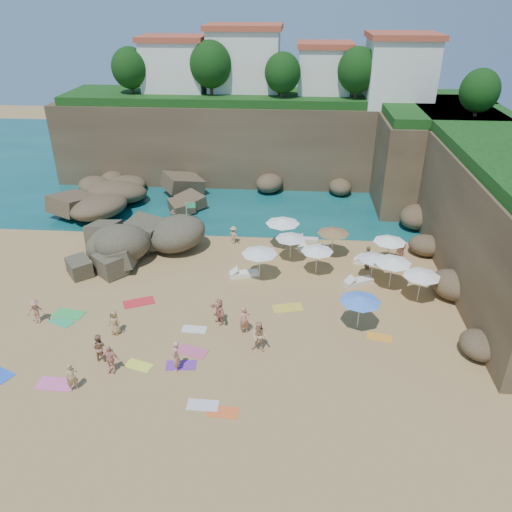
# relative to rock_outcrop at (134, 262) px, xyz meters

# --- Properties ---
(ground) EXTENTS (120.00, 120.00, 0.00)m
(ground) POSITION_rel_rock_outcrop_xyz_m (7.29, -5.17, 0.00)
(ground) COLOR tan
(ground) RESTS_ON ground
(seawater) EXTENTS (120.00, 120.00, 0.00)m
(seawater) POSITION_rel_rock_outcrop_xyz_m (7.29, 24.83, 0.00)
(seawater) COLOR #0C4751
(seawater) RESTS_ON ground
(cliff_back) EXTENTS (44.00, 8.00, 8.00)m
(cliff_back) POSITION_rel_rock_outcrop_xyz_m (9.29, 19.83, 4.00)
(cliff_back) COLOR brown
(cliff_back) RESTS_ON ground
(cliff_right) EXTENTS (8.00, 30.00, 8.00)m
(cliff_right) POSITION_rel_rock_outcrop_xyz_m (26.29, 2.83, 4.00)
(cliff_right) COLOR brown
(cliff_right) RESTS_ON ground
(cliff_corner) EXTENTS (10.00, 12.00, 8.00)m
(cliff_corner) POSITION_rel_rock_outcrop_xyz_m (24.29, 14.83, 4.00)
(cliff_corner) COLOR brown
(cliff_corner) RESTS_ON ground
(rock_promontory) EXTENTS (12.00, 7.00, 2.00)m
(rock_promontory) POSITION_rel_rock_outcrop_xyz_m (-3.71, 10.83, 0.00)
(rock_promontory) COLOR brown
(rock_promontory) RESTS_ON ground
(clifftop_buildings) EXTENTS (28.48, 9.48, 7.00)m
(clifftop_buildings) POSITION_rel_rock_outcrop_xyz_m (10.25, 20.62, 11.24)
(clifftop_buildings) COLOR white
(clifftop_buildings) RESTS_ON cliff_back
(clifftop_trees) EXTENTS (35.60, 23.82, 4.40)m
(clifftop_trees) POSITION_rel_rock_outcrop_xyz_m (12.07, 14.35, 11.26)
(clifftop_trees) COLOR #11380F
(clifftop_trees) RESTS_ON ground
(marina_masts) EXTENTS (3.10, 0.10, 6.00)m
(marina_masts) POSITION_rel_rock_outcrop_xyz_m (-9.21, 24.83, 3.00)
(marina_masts) COLOR white
(marina_masts) RESTS_ON ground
(rock_outcrop) EXTENTS (8.63, 7.62, 2.86)m
(rock_outcrop) POSITION_rel_rock_outcrop_xyz_m (0.00, 0.00, 0.00)
(rock_outcrop) COLOR brown
(rock_outcrop) RESTS_ON ground
(flag_pole) EXTENTS (0.76, 0.12, 3.89)m
(flag_pole) POSITION_rel_rock_outcrop_xyz_m (3.75, 2.62, 2.48)
(flag_pole) COLOR silver
(flag_pole) RESTS_ON ground
(parasol_0) EXTENTS (2.50, 2.50, 2.36)m
(parasol_0) POSITION_rel_rock_outcrop_xyz_m (9.50, -1.77, 2.17)
(parasol_0) COLOR silver
(parasol_0) RESTS_ON ground
(parasol_1) EXTENTS (2.28, 2.28, 2.16)m
(parasol_1) POSITION_rel_rock_outcrop_xyz_m (11.59, 1.09, 1.98)
(parasol_1) COLOR silver
(parasol_1) RESTS_ON ground
(parasol_2) EXTENTS (2.64, 2.64, 2.50)m
(parasol_2) POSITION_rel_rock_outcrop_xyz_m (10.94, 3.14, 2.29)
(parasol_2) COLOR silver
(parasol_2) RESTS_ON ground
(parasol_4) EXTENTS (2.03, 2.03, 1.92)m
(parasol_4) POSITION_rel_rock_outcrop_xyz_m (23.92, 3.07, 1.76)
(parasol_4) COLOR silver
(parasol_4) RESTS_ON ground
(parasol_5) EXTENTS (2.27, 2.27, 2.15)m
(parasol_5) POSITION_rel_rock_outcrop_xyz_m (13.46, -0.77, 1.97)
(parasol_5) COLOR silver
(parasol_5) RESTS_ON ground
(parasol_6) EXTENTS (2.42, 2.42, 2.29)m
(parasol_6) POSITION_rel_rock_outcrop_xyz_m (14.74, 2.02, 2.10)
(parasol_6) COLOR silver
(parasol_6) RESTS_ON ground
(parasol_7) EXTENTS (2.36, 2.36, 2.23)m
(parasol_7) POSITION_rel_rock_outcrop_xyz_m (19.95, -3.84, 2.05)
(parasol_7) COLOR silver
(parasol_7) RESTS_ON ground
(parasol_8) EXTENTS (2.36, 2.36, 2.23)m
(parasol_8) POSITION_rel_rock_outcrop_xyz_m (18.72, 0.99, 2.05)
(parasol_8) COLOR silver
(parasol_8) RESTS_ON ground
(parasol_9) EXTENTS (2.13, 2.13, 2.01)m
(parasol_9) POSITION_rel_rock_outcrop_xyz_m (17.28, -1.38, 1.85)
(parasol_9) COLOR silver
(parasol_9) RESTS_ON ground
(parasol_10) EXTENTS (2.42, 2.42, 2.29)m
(parasol_10) POSITION_rel_rock_outcrop_xyz_m (15.74, -7.16, 2.10)
(parasol_10) COLOR silver
(parasol_10) RESTS_ON ground
(parasol_11) EXTENTS (2.48, 2.48, 2.34)m
(parasol_11) POSITION_rel_rock_outcrop_xyz_m (18.37, -2.37, 2.15)
(parasol_11) COLOR silver
(parasol_11) RESTS_ON ground
(lounger_0) EXTENTS (2.13, 1.13, 0.32)m
(lounger_0) POSITION_rel_rock_outcrop_xyz_m (8.39, -1.47, 0.16)
(lounger_0) COLOR white
(lounger_0) RESTS_ON ground
(lounger_1) EXTENTS (1.77, 0.67, 0.27)m
(lounger_1) POSITION_rel_rock_outcrop_xyz_m (12.94, 4.44, 0.14)
(lounger_1) COLOR silver
(lounger_1) RESTS_ON ground
(lounger_2) EXTENTS (2.16, 1.28, 0.32)m
(lounger_2) POSITION_rel_rock_outcrop_xyz_m (13.22, 2.83, 0.16)
(lounger_2) COLOR white
(lounger_2) RESTS_ON ground
(lounger_3) EXTENTS (1.87, 0.87, 0.28)m
(lounger_3) POSITION_rel_rock_outcrop_xyz_m (17.22, 1.02, 0.14)
(lounger_3) COLOR white
(lounger_3) RESTS_ON ground
(lounger_4) EXTENTS (1.60, 0.78, 0.24)m
(lounger_4) POSITION_rel_rock_outcrop_xyz_m (17.37, 1.65, 0.12)
(lounger_4) COLOR silver
(lounger_4) RESTS_ON ground
(lounger_5) EXTENTS (2.14, 1.56, 0.32)m
(lounger_5) POSITION_rel_rock_outcrop_xyz_m (16.37, -1.94, 0.16)
(lounger_5) COLOR silver
(lounger_5) RESTS_ON ground
(towel_1) EXTENTS (1.96, 1.03, 0.03)m
(towel_1) POSITION_rel_rock_outcrop_xyz_m (-0.19, -13.19, 0.02)
(towel_1) COLOR pink
(towel_1) RESTS_ON ground
(towel_2) EXTENTS (1.53, 0.81, 0.03)m
(towel_2) POSITION_rel_rock_outcrop_xyz_m (8.63, -14.47, 0.01)
(towel_2) COLOR orange
(towel_2) RESTS_ON ground
(towel_3) EXTENTS (1.75, 1.34, 0.03)m
(towel_3) POSITION_rel_rock_outcrop_xyz_m (-2.20, -7.87, 0.01)
(towel_3) COLOR #2EA265
(towel_3) RESTS_ON ground
(towel_4) EXTENTS (1.60, 1.12, 0.03)m
(towel_4) POSITION_rel_rock_outcrop_xyz_m (3.65, -11.47, 0.01)
(towel_4) COLOR #EBF741
(towel_4) RESTS_ON ground
(towel_5) EXTENTS (1.50, 0.80, 0.03)m
(towel_5) POSITION_rel_rock_outcrop_xyz_m (6.03, -8.02, 0.01)
(towel_5) COLOR silver
(towel_5) RESTS_ON ground
(towel_6) EXTENTS (1.69, 0.97, 0.03)m
(towel_6) POSITION_rel_rock_outcrop_xyz_m (5.93, -11.27, 0.01)
(towel_6) COLOR #6F31A0
(towel_6) RESTS_ON ground
(towel_7) EXTENTS (2.18, 1.70, 0.03)m
(towel_7) POSITION_rel_rock_outcrop_xyz_m (1.91, -5.42, 0.02)
(towel_7) COLOR red
(towel_7) RESTS_ON ground
(towel_9) EXTENTS (1.90, 1.33, 0.03)m
(towel_9) POSITION_rel_rock_outcrop_xyz_m (6.29, -10.06, 0.02)
(towel_9) COLOR #CD4F78
(towel_9) RESTS_ON ground
(towel_10) EXTENTS (1.59, 1.07, 0.03)m
(towel_10) POSITION_rel_rock_outcrop_xyz_m (16.96, -7.96, 0.01)
(towel_10) COLOR orange
(towel_10) RESTS_ON ground
(towel_11) EXTENTS (2.06, 1.26, 0.03)m
(towel_11) POSITION_rel_rock_outcrop_xyz_m (-2.09, -7.04, 0.02)
(towel_11) COLOR green
(towel_11) RESTS_ON ground
(towel_12) EXTENTS (2.08, 1.39, 0.03)m
(towel_12) POSITION_rel_rock_outcrop_xyz_m (11.55, -5.31, 0.02)
(towel_12) COLOR gold
(towel_12) RESTS_ON ground
(towel_13) EXTENTS (1.54, 0.79, 0.03)m
(towel_13) POSITION_rel_rock_outcrop_xyz_m (7.59, -14.09, 0.01)
(towel_13) COLOR silver
(towel_13) RESTS_ON ground
(person_stand_0) EXTENTS (0.71, 0.67, 1.62)m
(person_stand_0) POSITION_rel_rock_outcrop_xyz_m (0.94, -13.52, 0.81)
(person_stand_0) COLOR tan
(person_stand_0) RESTS_ON ground
(person_stand_1) EXTENTS (0.80, 0.62, 1.64)m
(person_stand_1) POSITION_rel_rock_outcrop_xyz_m (1.44, -11.11, 0.82)
(person_stand_1) COLOR #A47052
(person_stand_1) RESTS_ON ground
(person_stand_2) EXTENTS (1.03, 0.77, 1.48)m
(person_stand_2) POSITION_rel_rock_outcrop_xyz_m (7.06, 3.59, 0.74)
(person_stand_2) COLOR tan
(person_stand_2) RESTS_ON ground
(person_stand_3) EXTENTS (0.62, 1.14, 1.84)m
(person_stand_3) POSITION_rel_rock_outcrop_xyz_m (17.14, 0.20, 0.92)
(person_stand_3) COLOR #A88454
(person_stand_3) RESTS_ON ground
(person_stand_4) EXTENTS (0.98, 1.05, 1.92)m
(person_stand_4) POSITION_rel_rock_outcrop_xyz_m (19.66, 0.95, 0.96)
(person_stand_4) COLOR tan
(person_stand_4) RESTS_ON ground
(person_stand_5) EXTENTS (1.86, 0.85, 1.94)m
(person_stand_5) POSITION_rel_rock_outcrop_xyz_m (1.87, 5.50, 0.97)
(person_stand_5) COLOR tan
(person_stand_5) RESTS_ON ground
(person_stand_6) EXTENTS (0.51, 0.71, 1.83)m
(person_stand_6) POSITION_rel_rock_outcrop_xyz_m (5.78, -11.61, 0.92)
(person_stand_6) COLOR #E49481
(person_stand_6) RESTS_ON ground
(person_lie_0) EXTENTS (1.30, 1.75, 0.42)m
(person_lie_0) POSITION_rel_rock_outcrop_xyz_m (-3.58, -8.05, 0.21)
(person_lie_0) COLOR tan
(person_lie_0) RESTS_ON ground
(person_lie_1) EXTENTS (0.97, 1.65, 0.40)m
(person_lie_1) POSITION_rel_rock_outcrop_xyz_m (2.37, -12.06, 0.20)
(person_lie_1) COLOR #E99D84
(person_lie_1) RESTS_ON ground
(person_lie_2) EXTENTS (1.19, 1.71, 0.42)m
(person_lie_2) POSITION_rel_rock_outcrop_xyz_m (1.53, -8.76, 0.21)
(person_lie_2) COLOR #A58052
(person_lie_2) RESTS_ON ground
(person_lie_3) EXTENTS (2.23, 2.21, 0.44)m
(person_lie_3) POSITION_rel_rock_outcrop_xyz_m (7.44, -7.24, 0.22)
(person_lie_3) COLOR tan
(person_lie_3) RESTS_ON ground
(person_lie_4) EXTENTS (1.45, 1.88, 0.43)m
(person_lie_4) POSITION_rel_rock_outcrop_xyz_m (9.07, -8.17, 0.21)
(person_lie_4) COLOR tan
(person_lie_4) RESTS_ON ground
(person_lie_5) EXTENTS (1.32, 2.03, 0.71)m
(person_lie_5) POSITION_rel_rock_outcrop_xyz_m (10.06, -9.70, 0.35)
(person_lie_5) COLOR #DCA67D
(person_lie_5) RESTS_ON ground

